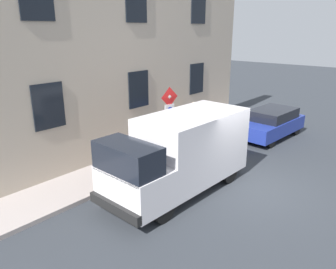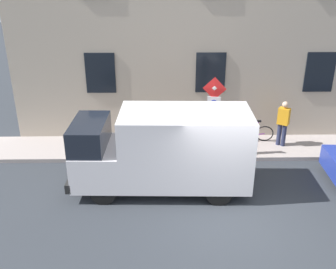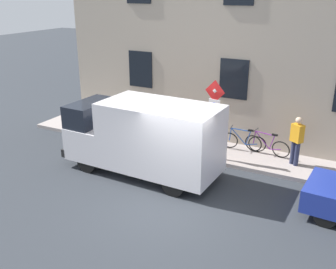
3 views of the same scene
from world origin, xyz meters
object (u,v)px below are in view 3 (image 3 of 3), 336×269
(sign_post_stacked, at_px, (214,112))
(delivery_van, at_px, (145,136))
(bicycle_blue, at_px, (243,141))
(bicycle_purple, at_px, (267,145))
(pedestrian, at_px, (297,139))

(sign_post_stacked, distance_m, delivery_van, 2.59)
(bicycle_blue, bearing_deg, bicycle_purple, 174.20)
(bicycle_purple, distance_m, bicycle_blue, 0.90)
(pedestrian, bearing_deg, bicycle_blue, -67.63)
(sign_post_stacked, distance_m, bicycle_blue, 1.96)
(sign_post_stacked, relative_size, delivery_van, 0.51)
(delivery_van, xyz_separation_m, bicycle_blue, (3.12, -2.41, -0.82))
(bicycle_blue, distance_m, pedestrian, 2.08)
(delivery_van, distance_m, bicycle_blue, 4.02)
(bicycle_purple, height_order, bicycle_blue, same)
(delivery_van, bearing_deg, sign_post_stacked, -129.56)
(delivery_van, height_order, bicycle_blue, delivery_van)
(sign_post_stacked, bearing_deg, pedestrian, -73.07)
(bicycle_blue, height_order, pedestrian, pedestrian)
(delivery_van, bearing_deg, pedestrian, -146.42)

